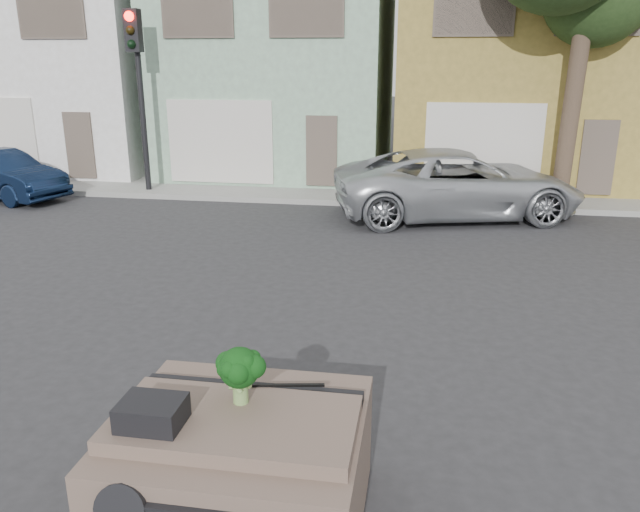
% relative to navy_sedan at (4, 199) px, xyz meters
% --- Properties ---
extents(ground_plane, '(120.00, 120.00, 0.00)m').
position_rel_navy_sedan_xyz_m(ground_plane, '(10.31, -8.34, 0.00)').
color(ground_plane, '#303033').
rests_on(ground_plane, ground).
extents(sidewalk, '(40.00, 3.00, 0.15)m').
position_rel_navy_sedan_xyz_m(sidewalk, '(10.31, 2.16, 0.07)').
color(sidewalk, gray).
rests_on(sidewalk, ground).
extents(townhouse_white, '(7.20, 8.20, 7.55)m').
position_rel_navy_sedan_xyz_m(townhouse_white, '(-0.69, 6.16, 3.77)').
color(townhouse_white, white).
rests_on(townhouse_white, ground).
extents(townhouse_mint, '(7.20, 8.20, 7.55)m').
position_rel_navy_sedan_xyz_m(townhouse_mint, '(6.81, 6.16, 3.77)').
color(townhouse_mint, '#8FB598').
rests_on(townhouse_mint, ground).
extents(townhouse_tan, '(7.20, 8.20, 7.55)m').
position_rel_navy_sedan_xyz_m(townhouse_tan, '(14.31, 6.16, 3.77)').
color(townhouse_tan, olive).
rests_on(townhouse_tan, ground).
extents(navy_sedan, '(4.32, 2.58, 1.35)m').
position_rel_navy_sedan_xyz_m(navy_sedan, '(0.00, 0.00, 0.00)').
color(navy_sedan, '#0D1B35').
rests_on(navy_sedan, ground).
extents(silver_pickup, '(6.56, 4.28, 1.68)m').
position_rel_navy_sedan_xyz_m(silver_pickup, '(12.53, -0.03, 0.00)').
color(silver_pickup, silver).
rests_on(silver_pickup, ground).
extents(traffic_signal, '(0.40, 0.40, 5.10)m').
position_rel_navy_sedan_xyz_m(traffic_signal, '(3.81, 1.16, 2.55)').
color(traffic_signal, black).
rests_on(traffic_signal, ground).
extents(tree_near, '(4.40, 4.00, 8.50)m').
position_rel_navy_sedan_xyz_m(tree_near, '(15.31, 1.46, 4.25)').
color(tree_near, '#233918').
rests_on(tree_near, ground).
extents(car_dashboard, '(2.00, 1.80, 1.12)m').
position_rel_navy_sedan_xyz_m(car_dashboard, '(10.31, -11.34, 0.56)').
color(car_dashboard, brown).
rests_on(car_dashboard, ground).
extents(instrument_hump, '(0.48, 0.38, 0.20)m').
position_rel_navy_sedan_xyz_m(instrument_hump, '(9.73, -11.69, 1.22)').
color(instrument_hump, black).
rests_on(instrument_hump, car_dashboard).
extents(wiper_arm, '(0.69, 0.15, 0.02)m').
position_rel_navy_sedan_xyz_m(wiper_arm, '(10.59, -10.96, 1.13)').
color(wiper_arm, black).
rests_on(wiper_arm, car_dashboard).
extents(broccoli, '(0.52, 0.52, 0.49)m').
position_rel_navy_sedan_xyz_m(broccoli, '(10.30, -11.26, 1.37)').
color(broccoli, black).
rests_on(broccoli, car_dashboard).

